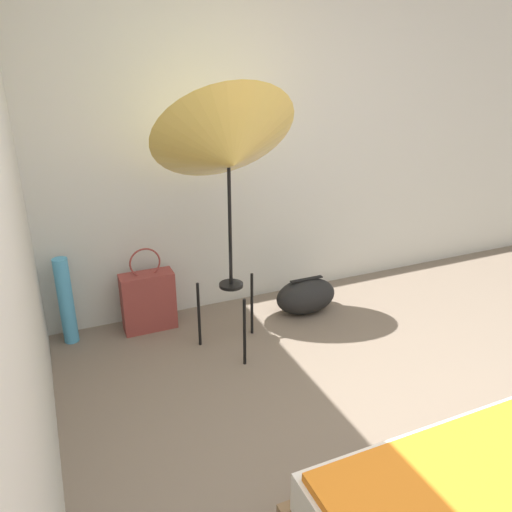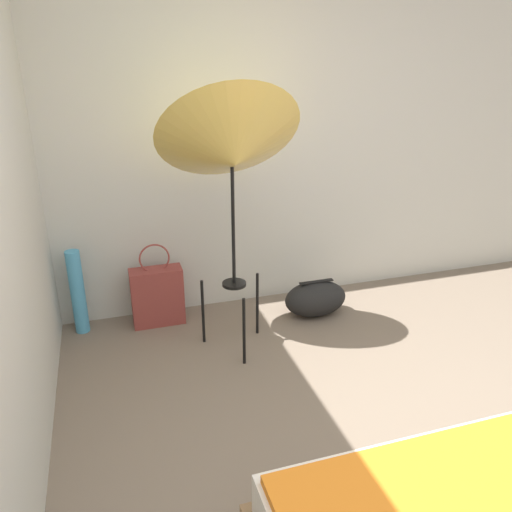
# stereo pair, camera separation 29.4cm
# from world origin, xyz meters

# --- Properties ---
(wall_back) EXTENTS (8.00, 0.05, 2.60)m
(wall_back) POSITION_xyz_m (0.00, 2.31, 1.30)
(wall_back) COLOR beige
(wall_back) RESTS_ON ground_plane
(photo_umbrella) EXTENTS (0.88, 0.78, 1.72)m
(photo_umbrella) POSITION_xyz_m (-0.27, 1.64, 1.32)
(photo_umbrella) COLOR black
(photo_umbrella) RESTS_ON ground_plane
(tote_bag) EXTENTS (0.37, 0.15, 0.62)m
(tote_bag) POSITION_xyz_m (-0.73, 2.11, 0.22)
(tote_bag) COLOR brown
(tote_bag) RESTS_ON ground_plane
(duffel_bag) EXTENTS (0.48, 0.27, 0.28)m
(duffel_bag) POSITION_xyz_m (0.42, 1.88, 0.14)
(duffel_bag) COLOR black
(duffel_bag) RESTS_ON ground_plane
(paper_roll) EXTENTS (0.10, 0.10, 0.61)m
(paper_roll) POSITION_xyz_m (-1.26, 2.15, 0.31)
(paper_roll) COLOR #4CA3D1
(paper_roll) RESTS_ON ground_plane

